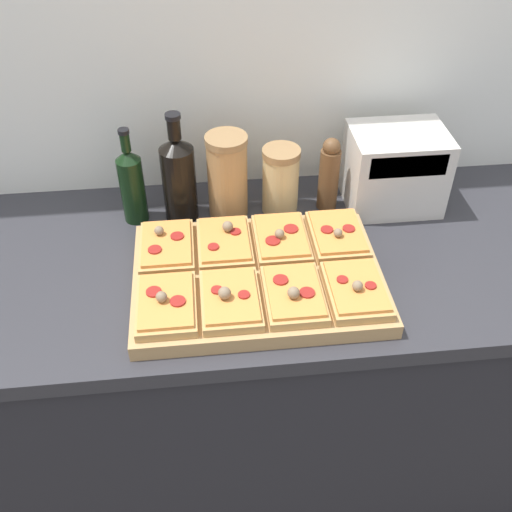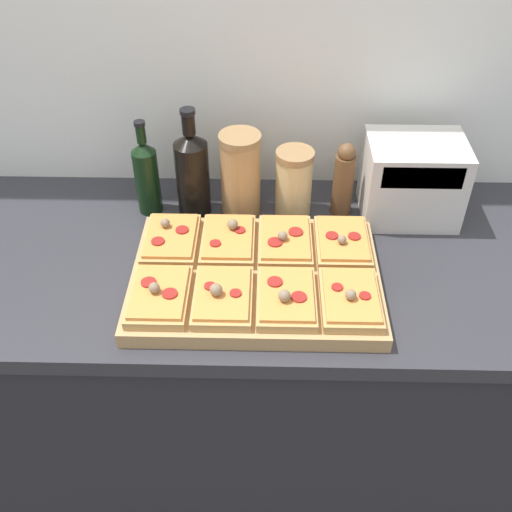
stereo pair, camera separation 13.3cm
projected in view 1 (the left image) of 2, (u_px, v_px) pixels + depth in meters
wall_back at (224, 58)px, 1.47m from camera, size 6.00×0.06×2.50m
kitchen_counter at (242, 377)px, 1.71m from camera, size 2.63×0.67×0.91m
cutting_board at (257, 278)px, 1.33m from camera, size 0.55×0.39×0.04m
pizza_slice_back_left at (167, 246)px, 1.36m from camera, size 0.12×0.18×0.05m
pizza_slice_back_midleft at (225, 242)px, 1.38m from camera, size 0.12×0.18×0.05m
pizza_slice_back_midright at (281, 238)px, 1.39m from camera, size 0.12×0.18×0.05m
pizza_slice_back_right at (337, 235)px, 1.40m from camera, size 0.12×0.18×0.05m
pizza_slice_front_left at (166, 304)px, 1.22m from camera, size 0.12×0.18×0.05m
pizza_slice_front_midleft at (231, 299)px, 1.23m from camera, size 0.12×0.18×0.05m
pizza_slice_front_midright at (294, 294)px, 1.24m from camera, size 0.12×0.18×0.05m
pizza_slice_front_right at (356, 289)px, 1.26m from camera, size 0.12×0.18×0.05m
olive_oil_bottle at (132, 184)px, 1.46m from camera, size 0.06×0.06×0.25m
wine_bottle at (179, 177)px, 1.46m from camera, size 0.08×0.08×0.29m
grain_jar_tall at (227, 176)px, 1.48m from camera, size 0.10×0.10×0.22m
grain_jar_short at (281, 180)px, 1.50m from camera, size 0.09×0.09×0.18m
pepper_mill at (329, 174)px, 1.51m from camera, size 0.05×0.05×0.20m
toaster_oven at (395, 169)px, 1.52m from camera, size 0.26×0.18×0.20m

